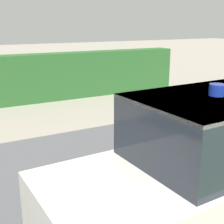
% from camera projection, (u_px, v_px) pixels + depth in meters
% --- Properties ---
extents(road_strip, '(28.00, 5.89, 0.01)m').
position_uv_depth(road_strip, '(132.00, 185.00, 5.13)').
color(road_strip, '#5B5B60').
rests_on(road_strip, ground).
extents(garden_hedge, '(11.12, 0.71, 1.59)m').
position_uv_depth(garden_hedge, '(31.00, 79.00, 10.37)').
color(garden_hedge, '#2D662D').
rests_on(garden_hedge, ground).
extents(police_car, '(4.00, 1.74, 1.88)m').
position_uv_depth(police_car, '(202.00, 171.00, 3.84)').
color(police_car, black).
rests_on(police_car, road_strip).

